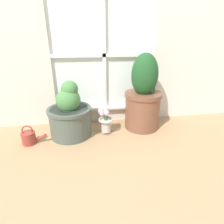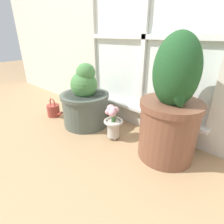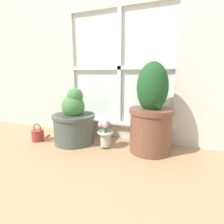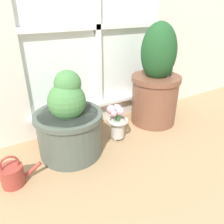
{
  "view_description": "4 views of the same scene",
  "coord_description": "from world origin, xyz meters",
  "px_view_note": "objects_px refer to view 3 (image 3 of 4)",
  "views": [
    {
      "loc": [
        -0.19,
        -1.19,
        0.86
      ],
      "look_at": [
        0.04,
        0.38,
        0.2
      ],
      "focal_mm": 28.0,
      "sensor_mm": 36.0,
      "label": 1
    },
    {
      "loc": [
        0.74,
        -0.53,
        0.74
      ],
      "look_at": [
        -0.05,
        0.34,
        0.21
      ],
      "focal_mm": 28.0,
      "sensor_mm": 36.0,
      "label": 2
    },
    {
      "loc": [
        0.58,
        -1.03,
        0.65
      ],
      "look_at": [
        0.04,
        0.34,
        0.34
      ],
      "focal_mm": 28.0,
      "sensor_mm": 36.0,
      "label": 3
    },
    {
      "loc": [
        -0.73,
        -0.77,
        0.85
      ],
      "look_at": [
        -0.06,
        0.35,
        0.21
      ],
      "focal_mm": 35.0,
      "sensor_mm": 36.0,
      "label": 4
    }
  ],
  "objects_px": {
    "potted_plant_left": "(74,122)",
    "potted_plant_right": "(151,115)",
    "watering_can": "(38,135)",
    "flower_vase": "(105,133)"
  },
  "relations": [
    {
      "from": "potted_plant_right",
      "to": "flower_vase",
      "type": "distance_m",
      "value": 0.44
    },
    {
      "from": "potted_plant_left",
      "to": "potted_plant_right",
      "type": "relative_size",
      "value": 0.7
    },
    {
      "from": "flower_vase",
      "to": "watering_can",
      "type": "height_order",
      "value": "flower_vase"
    },
    {
      "from": "potted_plant_left",
      "to": "potted_plant_right",
      "type": "height_order",
      "value": "potted_plant_right"
    },
    {
      "from": "potted_plant_right",
      "to": "watering_can",
      "type": "bearing_deg",
      "value": -171.23
    },
    {
      "from": "potted_plant_left",
      "to": "flower_vase",
      "type": "height_order",
      "value": "potted_plant_left"
    },
    {
      "from": "watering_can",
      "to": "flower_vase",
      "type": "bearing_deg",
      "value": 7.51
    },
    {
      "from": "potted_plant_left",
      "to": "potted_plant_right",
      "type": "distance_m",
      "value": 0.73
    },
    {
      "from": "potted_plant_left",
      "to": "flower_vase",
      "type": "bearing_deg",
      "value": -2.59
    },
    {
      "from": "watering_can",
      "to": "potted_plant_left",
      "type": "bearing_deg",
      "value": 16.4
    }
  ]
}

